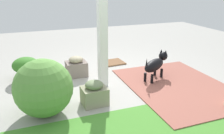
{
  "coord_description": "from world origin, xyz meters",
  "views": [
    {
      "loc": [
        1.53,
        3.95,
        1.87
      ],
      "look_at": [
        0.15,
        0.22,
        0.43
      ],
      "focal_mm": 37.28,
      "sensor_mm": 36.0,
      "label": 1
    }
  ],
  "objects_px": {
    "stone_planter_mid": "(94,93)",
    "round_shrub": "(43,88)",
    "terracotta_pot_broad": "(26,67)",
    "dog": "(156,64)",
    "porch_pillar": "(102,24)",
    "doormat": "(112,63)",
    "stone_planter_nearest": "(76,67)"
  },
  "relations": [
    {
      "from": "terracotta_pot_broad",
      "to": "stone_planter_mid",
      "type": "bearing_deg",
      "value": 124.54
    },
    {
      "from": "stone_planter_nearest",
      "to": "dog",
      "type": "relative_size",
      "value": 0.57
    },
    {
      "from": "stone_planter_mid",
      "to": "round_shrub",
      "type": "bearing_deg",
      "value": 3.28
    },
    {
      "from": "terracotta_pot_broad",
      "to": "doormat",
      "type": "relative_size",
      "value": 0.9
    },
    {
      "from": "stone_planter_mid",
      "to": "porch_pillar",
      "type": "bearing_deg",
      "value": -118.76
    },
    {
      "from": "terracotta_pot_broad",
      "to": "round_shrub",
      "type": "bearing_deg",
      "value": 98.91
    },
    {
      "from": "porch_pillar",
      "to": "dog",
      "type": "height_order",
      "value": "porch_pillar"
    },
    {
      "from": "porch_pillar",
      "to": "dog",
      "type": "distance_m",
      "value": 1.4
    },
    {
      "from": "terracotta_pot_broad",
      "to": "doormat",
      "type": "bearing_deg",
      "value": -169.78
    },
    {
      "from": "stone_planter_mid",
      "to": "round_shrub",
      "type": "distance_m",
      "value": 0.81
    },
    {
      "from": "stone_planter_nearest",
      "to": "round_shrub",
      "type": "bearing_deg",
      "value": 60.74
    },
    {
      "from": "doormat",
      "to": "terracotta_pot_broad",
      "type": "bearing_deg",
      "value": 10.22
    },
    {
      "from": "dog",
      "to": "round_shrub",
      "type": "bearing_deg",
      "value": 15.64
    },
    {
      "from": "doormat",
      "to": "porch_pillar",
      "type": "bearing_deg",
      "value": 62.33
    },
    {
      "from": "terracotta_pot_broad",
      "to": "doormat",
      "type": "height_order",
      "value": "terracotta_pot_broad"
    },
    {
      "from": "stone_planter_mid",
      "to": "round_shrub",
      "type": "relative_size",
      "value": 0.48
    },
    {
      "from": "stone_planter_nearest",
      "to": "terracotta_pot_broad",
      "type": "bearing_deg",
      "value": -8.62
    },
    {
      "from": "stone_planter_nearest",
      "to": "stone_planter_mid",
      "type": "xyz_separation_m",
      "value": [
        -0.01,
        1.32,
        -0.01
      ]
    },
    {
      "from": "stone_planter_nearest",
      "to": "round_shrub",
      "type": "xyz_separation_m",
      "value": [
        0.77,
        1.37,
        0.23
      ]
    },
    {
      "from": "porch_pillar",
      "to": "round_shrub",
      "type": "height_order",
      "value": "porch_pillar"
    },
    {
      "from": "stone_planter_mid",
      "to": "terracotta_pot_broad",
      "type": "xyz_separation_m",
      "value": [
        1.01,
        -1.47,
        0.09
      ]
    },
    {
      "from": "stone_planter_nearest",
      "to": "round_shrub",
      "type": "relative_size",
      "value": 0.5
    },
    {
      "from": "round_shrub",
      "to": "stone_planter_nearest",
      "type": "bearing_deg",
      "value": -119.26
    },
    {
      "from": "terracotta_pot_broad",
      "to": "dog",
      "type": "bearing_deg",
      "value": 160.16
    },
    {
      "from": "stone_planter_nearest",
      "to": "round_shrub",
      "type": "distance_m",
      "value": 1.58
    },
    {
      "from": "terracotta_pot_broad",
      "to": "dog",
      "type": "height_order",
      "value": "dog"
    },
    {
      "from": "stone_planter_mid",
      "to": "dog",
      "type": "height_order",
      "value": "dog"
    },
    {
      "from": "round_shrub",
      "to": "terracotta_pot_broad",
      "type": "xyz_separation_m",
      "value": [
        0.24,
        -1.52,
        -0.16
      ]
    },
    {
      "from": "porch_pillar",
      "to": "stone_planter_nearest",
      "type": "height_order",
      "value": "porch_pillar"
    },
    {
      "from": "stone_planter_nearest",
      "to": "doormat",
      "type": "height_order",
      "value": "stone_planter_nearest"
    },
    {
      "from": "terracotta_pot_broad",
      "to": "dog",
      "type": "relative_size",
      "value": 0.68
    },
    {
      "from": "stone_planter_mid",
      "to": "terracotta_pot_broad",
      "type": "distance_m",
      "value": 1.79
    }
  ]
}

